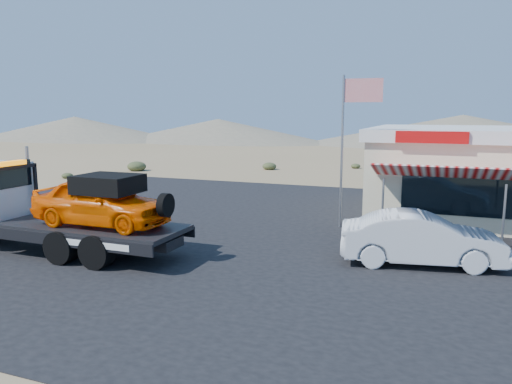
# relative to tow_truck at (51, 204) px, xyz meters

# --- Properties ---
(ground) EXTENTS (120.00, 120.00, 0.00)m
(ground) POSITION_rel_tow_truck_xyz_m (3.52, 2.43, -1.58)
(ground) COLOR #8F7851
(ground) RESTS_ON ground
(asphalt_lot) EXTENTS (32.00, 24.00, 0.02)m
(asphalt_lot) POSITION_rel_tow_truck_xyz_m (5.52, 5.43, -1.57)
(asphalt_lot) COLOR black
(asphalt_lot) RESTS_ON ground
(tow_truck) EXTENTS (8.79, 2.61, 2.94)m
(tow_truck) POSITION_rel_tow_truck_xyz_m (0.00, 0.00, 0.00)
(tow_truck) COLOR black
(tow_truck) RESTS_ON asphalt_lot
(white_sedan) EXTENTS (5.03, 2.53, 1.58)m
(white_sedan) POSITION_rel_tow_truck_xyz_m (11.56, 2.85, -0.77)
(white_sedan) COLOR silver
(white_sedan) RESTS_ON asphalt_lot
(jerky_store) EXTENTS (10.40, 9.97, 3.90)m
(jerky_store) POSITION_rel_tow_truck_xyz_m (14.02, 11.40, 0.41)
(jerky_store) COLOR beige
(jerky_store) RESTS_ON asphalt_lot
(flagpole) EXTENTS (1.55, 0.10, 6.00)m
(flagpole) POSITION_rel_tow_truck_xyz_m (8.45, 6.93, 2.18)
(flagpole) COLOR #99999E
(flagpole) RESTS_ON asphalt_lot
(desert_scrub) EXTENTS (22.96, 34.80, 0.79)m
(desert_scrub) POSITION_rel_tow_truck_xyz_m (-10.64, 11.74, -1.25)
(desert_scrub) COLOR #363D21
(desert_scrub) RESTS_ON ground
(distant_hills) EXTENTS (126.00, 48.00, 4.20)m
(distant_hills) POSITION_rel_tow_truck_xyz_m (-6.25, 57.57, 0.30)
(distant_hills) COLOR #726B59
(distant_hills) RESTS_ON ground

